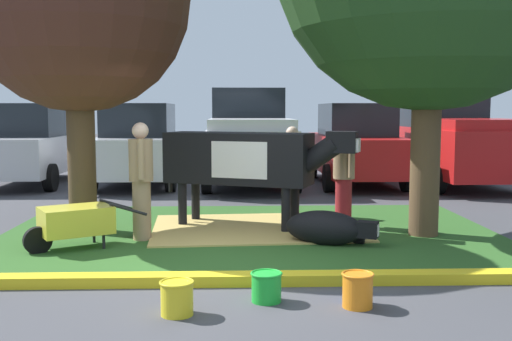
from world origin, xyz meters
name	(u,v)px	position (x,y,z in m)	size (l,w,h in m)	color
ground_plane	(225,269)	(0.00, 0.00, 0.00)	(80.00, 80.00, 0.00)	#424247
grass_island	(250,233)	(0.35, 2.04, 0.01)	(7.42, 5.01, 0.02)	#2D5B23
curb_yellow	(257,279)	(0.35, -0.61, 0.06)	(8.62, 0.24, 0.12)	yellow
hay_bedding	(257,228)	(0.46, 2.33, 0.03)	(3.20, 2.40, 0.04)	tan
shade_tree_left	(77,0)	(-2.21, 2.27, 3.48)	(3.36, 3.36, 5.18)	#4C3823
cow_holstein	(245,159)	(0.27, 2.49, 1.09)	(3.01, 1.56, 1.55)	black
calf_lying	(327,228)	(1.38, 1.23, 0.24)	(1.32, 0.88, 0.48)	black
person_handler	(292,168)	(1.12, 3.56, 0.84)	(0.52, 0.34, 1.58)	slate
person_visitor_near	(344,176)	(1.84, 2.46, 0.82)	(0.34, 0.50, 1.54)	maroon
person_visitor_far	(141,177)	(-1.21, 1.60, 0.91)	(0.34, 0.52, 1.69)	#9E7F5B
wheelbarrow	(74,221)	(-2.02, 1.07, 0.39)	(1.53, 1.14, 0.63)	gold
bucket_yellow	(177,297)	(-0.41, -1.55, 0.16)	(0.32, 0.32, 0.32)	yellow
bucket_green	(266,286)	(0.42, -1.19, 0.15)	(0.31, 0.31, 0.29)	green
bucket_orange	(358,289)	(1.28, -1.39, 0.17)	(0.31, 0.31, 0.33)	orange
bucket_blue	(356,288)	(1.28, -1.32, 0.16)	(0.27, 0.27, 0.31)	blue
sedan_silver	(30,145)	(-5.02, 8.35, 0.98)	(2.05, 4.41, 2.02)	silver
hatchback_white	(140,145)	(-2.25, 8.14, 0.98)	(2.05, 4.41, 2.02)	silver
pickup_truck_black	(249,140)	(0.48, 8.26, 1.11)	(2.25, 5.41, 2.42)	silver
sedan_red	(356,145)	(3.14, 8.01, 0.98)	(2.05, 4.41, 2.02)	red
pickup_truck_maroon	(453,140)	(5.62, 8.04, 1.11)	(2.25, 5.41, 2.42)	red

